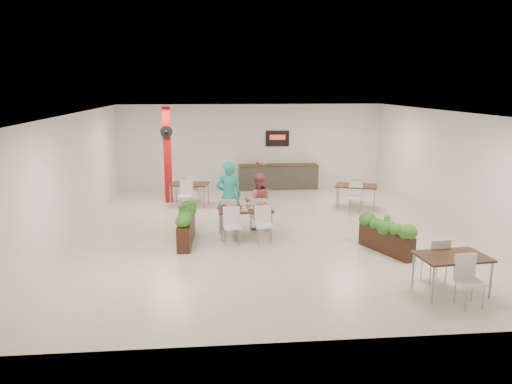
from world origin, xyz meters
The scene contains 12 objects.
ground centered at (0.00, 0.00, 0.00)m, with size 12.00×12.00×0.00m, color beige.
room_shell centered at (0.00, 0.00, 2.01)m, with size 10.10×12.10×3.22m.
red_column centered at (-3.00, 3.79, 1.64)m, with size 0.40×0.41×3.20m.
service_counter centered at (1.00, 5.65, 0.49)m, with size 3.00×0.64×2.20m.
main_table centered at (-0.73, -0.45, 0.64)m, with size 1.43×1.67×0.92m.
diner_man centered at (-1.12, 0.21, 0.95)m, with size 0.69×0.46×1.90m, color #29B4A5.
diner_woman centered at (-0.32, 0.21, 0.78)m, with size 0.76×0.59×1.57m, color #CF5C66.
planter_left centered at (-2.23, -0.77, 0.51)m, with size 0.47×1.97×1.03m.
planter_right centered at (2.50, -2.02, 0.48)m, with size 0.92×1.64×0.90m.
side_table_a centered at (-2.28, 3.17, 0.63)m, with size 1.36×1.67×0.92m.
side_table_b centered at (3.08, 2.37, 0.64)m, with size 1.50×1.67×0.92m.
side_table_c centered at (2.90, -4.44, 0.63)m, with size 1.36×1.65×0.92m.
Camera 1 is at (-1.63, -12.96, 3.87)m, focal length 35.00 mm.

